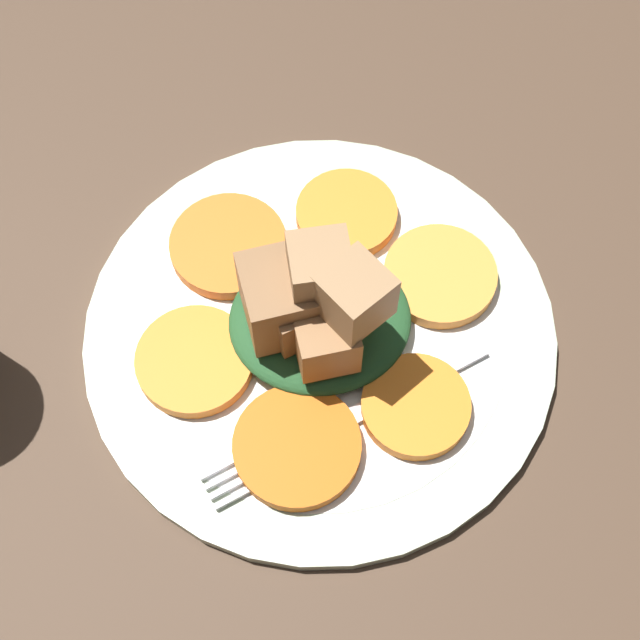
{
  "coord_description": "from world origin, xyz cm",
  "views": [
    {
      "loc": [
        -3.09,
        -25.38,
        53.99
      ],
      "look_at": [
        0.0,
        0.0,
        4.1
      ],
      "focal_mm": 50.0,
      "sensor_mm": 36.0,
      "label": 1
    }
  ],
  "objects": [
    {
      "name": "plate",
      "position": [
        0.0,
        0.0,
        2.52
      ],
      "size": [
        30.29,
        30.29,
        1.05
      ],
      "color": "beige",
      "rests_on": "table_slab"
    },
    {
      "name": "table_slab",
      "position": [
        0.0,
        0.0,
        1.0
      ],
      "size": [
        120.0,
        120.0,
        2.0
      ],
      "primitive_type": "cube",
      "color": "#4C3828",
      "rests_on": "ground"
    },
    {
      "name": "carrot_slice_5",
      "position": [
        -8.06,
        -1.63,
        3.6
      ],
      "size": [
        7.36,
        7.36,
        1.0
      ],
      "primitive_type": "cylinder",
      "color": "orange",
      "rests_on": "plate"
    },
    {
      "name": "carrot_slice_3",
      "position": [
        2.79,
        8.07,
        3.6
      ],
      "size": [
        6.88,
        6.88,
        1.0
      ],
      "primitive_type": "cylinder",
      "color": "orange",
      "rests_on": "plate"
    },
    {
      "name": "carrot_slice_0",
      "position": [
        -2.34,
        -7.96,
        3.6
      ],
      "size": [
        7.68,
        7.68,
        1.0
      ],
      "primitive_type": "cylinder",
      "color": "#D45F12",
      "rests_on": "plate"
    },
    {
      "name": "center_pile",
      "position": [
        -0.36,
        -0.46,
        6.31
      ],
      "size": [
        11.53,
        10.38,
        9.13
      ],
      "color": "#235128",
      "rests_on": "plate"
    },
    {
      "name": "fork",
      "position": [
        0.65,
        -6.6,
        3.3
      ],
      "size": [
        18.55,
        8.86,
        0.4
      ],
      "rotation": [
        0.0,
        0.0,
        0.39
      ],
      "color": "silver",
      "rests_on": "plate"
    },
    {
      "name": "carrot_slice_4",
      "position": [
        -5.34,
        6.52,
        3.6
      ],
      "size": [
        7.8,
        7.8,
        1.0
      ],
      "primitive_type": "cylinder",
      "color": "orange",
      "rests_on": "plate"
    },
    {
      "name": "carrot_slice_1",
      "position": [
        5.07,
        -6.28,
        3.6
      ],
      "size": [
        6.66,
        6.66,
        1.0
      ],
      "primitive_type": "cylinder",
      "color": "orange",
      "rests_on": "plate"
    },
    {
      "name": "carrot_slice_2",
      "position": [
        8.2,
        2.54,
        3.6
      ],
      "size": [
        7.41,
        7.41,
        1.0
      ],
      "primitive_type": "cylinder",
      "color": "#F99438",
      "rests_on": "plate"
    }
  ]
}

